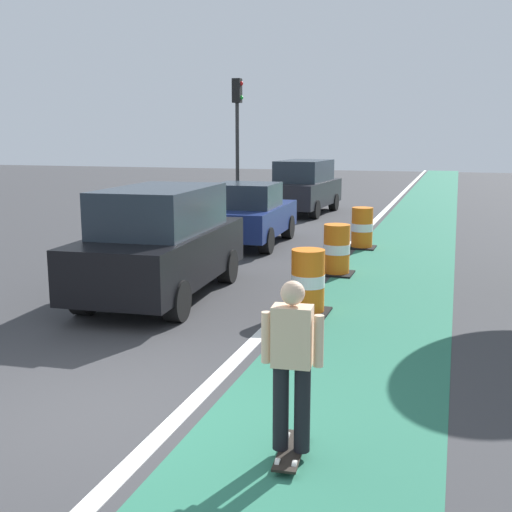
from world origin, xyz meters
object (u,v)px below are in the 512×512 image
parked_suv_nearest (162,242)px  parked_suv_third (304,187)px  skateboarder_on_lane (292,364)px  traffic_barrel_mid (337,250)px  traffic_barrel_back (362,228)px  traffic_barrel_front (308,282)px  traffic_light_corner (237,121)px  parked_sedan_second (248,215)px  pedestrian_crossing (129,222)px

parked_suv_nearest → parked_suv_third: (-0.48, 13.41, 0.00)m
skateboarder_on_lane → traffic_barrel_mid: (-1.06, 8.03, -0.38)m
traffic_barrel_back → traffic_barrel_mid: bearing=-90.8°
traffic_barrel_front → traffic_light_corner: bearing=113.8°
parked_suv_third → traffic_barrel_front: size_ratio=4.31×
traffic_barrel_front → traffic_barrel_back: same height
parked_suv_nearest → parked_sedan_second: bearing=92.9°
skateboarder_on_lane → pedestrian_crossing: bearing=126.5°
pedestrian_crossing → traffic_barrel_mid: bearing=-5.0°
traffic_barrel_back → pedestrian_crossing: (-5.29, -2.99, 0.33)m
parked_suv_third → traffic_barrel_back: bearing=-65.2°
traffic_barrel_mid → pedestrian_crossing: pedestrian_crossing is taller
parked_suv_third → traffic_barrel_mid: (3.19, -10.48, -0.50)m
pedestrian_crossing → skateboarder_on_lane: bearing=-53.5°
traffic_barrel_front → pedestrian_crossing: pedestrian_crossing is taller
traffic_light_corner → pedestrian_crossing: bearing=-86.7°
parked_suv_nearest → parked_sedan_second: (-0.30, 5.99, -0.20)m
skateboarder_on_lane → traffic_barrel_mid: size_ratio=1.55×
traffic_barrel_back → pedestrian_crossing: 6.08m
traffic_barrel_back → traffic_light_corner: traffic_light_corner is taller
traffic_barrel_front → traffic_light_corner: (-5.89, 13.36, 2.97)m
traffic_barrel_front → pedestrian_crossing: 6.46m
traffic_barrel_back → parked_suv_nearest: bearing=-113.4°
parked_suv_third → pedestrian_crossing: size_ratio=2.92×
parked_suv_nearest → traffic_light_corner: 13.69m
skateboarder_on_lane → traffic_barrel_front: (-0.96, 4.86, -0.38)m
parked_suv_nearest → traffic_barrel_mid: bearing=47.2°
traffic_light_corner → skateboarder_on_lane: bearing=-69.4°
traffic_barrel_mid → parked_suv_nearest: bearing=-132.8°
skateboarder_on_lane → traffic_barrel_back: skateboarder_on_lane is taller
parked_sedan_second → traffic_barrel_mid: bearing=-45.5°
parked_suv_third → traffic_barrel_back: 7.76m
traffic_barrel_mid → pedestrian_crossing: bearing=175.0°
traffic_barrel_back → traffic_light_corner: (-5.84, 6.73, 2.97)m
skateboarder_on_lane → parked_suv_third: (-4.25, 18.52, 0.12)m
parked_suv_third → traffic_barrel_mid: size_ratio=4.31×
skateboarder_on_lane → parked_sedan_second: parked_sedan_second is taller
traffic_barrel_mid → traffic_barrel_back: same height
parked_suv_nearest → traffic_barrel_back: parked_suv_nearest is taller
traffic_light_corner → pedestrian_crossing: size_ratio=3.17×
traffic_light_corner → traffic_barrel_front: bearing=-66.2°
parked_suv_nearest → traffic_barrel_front: parked_suv_nearest is taller
parked_sedan_second → traffic_light_corner: (-2.78, 7.11, 2.67)m
traffic_barrel_front → traffic_barrel_back: 6.63m
pedestrian_crossing → parked_suv_third: bearing=78.5°
skateboarder_on_lane → pedestrian_crossing: 10.57m
skateboarder_on_lane → traffic_barrel_back: (-1.01, 11.49, -0.38)m
traffic_light_corner → traffic_barrel_back: bearing=-49.1°
skateboarder_on_lane → parked_sedan_second: bearing=110.1°
traffic_light_corner → pedestrian_crossing: traffic_light_corner is taller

